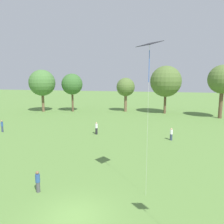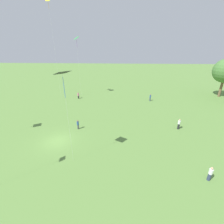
% 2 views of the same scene
% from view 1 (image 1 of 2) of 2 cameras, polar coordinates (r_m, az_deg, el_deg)
% --- Properties ---
extents(ground_plane, '(240.00, 240.00, 0.00)m').
position_cam_1_polar(ground_plane, '(14.45, -9.95, -25.40)').
color(ground_plane, '#5B843D').
extents(tree_0, '(6.21, 6.21, 10.06)m').
position_cam_1_polar(tree_0, '(55.14, -17.80, 7.24)').
color(tree_0, brown).
rests_on(tree_0, ground_plane).
extents(tree_1, '(5.03, 5.03, 9.15)m').
position_cam_1_polar(tree_1, '(53.63, -10.38, 7.14)').
color(tree_1, brown).
rests_on(tree_1, ground_plane).
extents(tree_2, '(4.41, 4.41, 8.16)m').
position_cam_1_polar(tree_2, '(52.92, 3.59, 6.45)').
color(tree_2, brown).
rests_on(tree_2, ground_plane).
extents(tree_3, '(6.99, 6.99, 10.84)m').
position_cam_1_polar(tree_3, '(51.15, 13.86, 7.76)').
color(tree_3, brown).
rests_on(tree_3, ground_plane).
extents(tree_4, '(5.71, 5.71, 10.72)m').
position_cam_1_polar(tree_4, '(48.86, 26.93, 7.56)').
color(tree_4, brown).
rests_on(tree_4, ground_plane).
extents(person_1, '(0.53, 0.53, 1.78)m').
position_cam_1_polar(person_1, '(31.78, -4.09, -4.26)').
color(person_1, '#232328').
rests_on(person_1, ground_plane).
extents(person_4, '(0.43, 0.43, 1.81)m').
position_cam_1_polar(person_4, '(36.94, -26.78, -3.29)').
color(person_4, '#333D5B').
rests_on(person_4, ground_plane).
extents(person_5, '(0.46, 0.46, 1.63)m').
position_cam_1_polar(person_5, '(29.78, 15.22, -5.61)').
color(person_5, '#333D5B').
rests_on(person_5, ground_plane).
extents(person_6, '(0.39, 0.39, 1.58)m').
position_cam_1_polar(person_6, '(17.18, -18.82, -16.79)').
color(person_6, '#4C4C51').
rests_on(person_6, ground_plane).
extents(kite_5, '(1.77, 1.76, 10.42)m').
position_cam_1_polar(kite_5, '(14.51, 9.79, 16.13)').
color(kite_5, black).
rests_on(kite_5, ground_plane).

